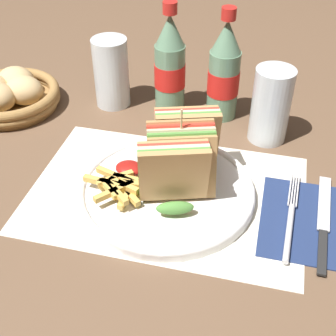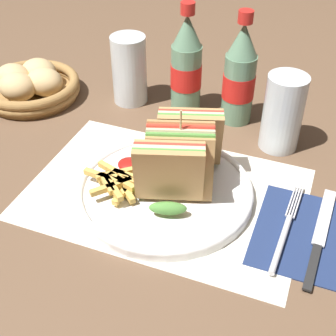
{
  "view_description": "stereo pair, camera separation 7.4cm",
  "coord_description": "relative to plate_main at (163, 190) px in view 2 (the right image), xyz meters",
  "views": [
    {
      "loc": [
        0.14,
        -0.51,
        0.5
      ],
      "look_at": [
        -0.0,
        0.05,
        0.04
      ],
      "focal_mm": 50.0,
      "sensor_mm": 36.0,
      "label": 1
    },
    {
      "loc": [
        0.21,
        -0.49,
        0.5
      ],
      "look_at": [
        -0.0,
        0.05,
        0.04
      ],
      "focal_mm": 50.0,
      "sensor_mm": 36.0,
      "label": 2
    }
  ],
  "objects": [
    {
      "name": "glass_far",
      "position": [
        -0.17,
        0.25,
        0.05
      ],
      "size": [
        0.07,
        0.07,
        0.14
      ],
      "color": "silver",
      "rests_on": "ground_plane"
    },
    {
      "name": "fries_pile",
      "position": [
        -0.06,
        -0.03,
        0.02
      ],
      "size": [
        0.12,
        0.09,
        0.02
      ],
      "color": "gold",
      "rests_on": "plate_main"
    },
    {
      "name": "plate_main",
      "position": [
        0.0,
        0.0,
        0.0
      ],
      "size": [
        0.28,
        0.28,
        0.02
      ],
      "color": "white",
      "rests_on": "ground_plane"
    },
    {
      "name": "ground_plane",
      "position": [
        0.0,
        -0.03,
        -0.01
      ],
      "size": [
        4.0,
        4.0,
        0.0
      ],
      "primitive_type": "plane",
      "color": "brown"
    },
    {
      "name": "ketchup_blob",
      "position": [
        -0.07,
        0.02,
        0.02
      ],
      "size": [
        0.04,
        0.04,
        0.02
      ],
      "color": "maroon",
      "rests_on": "plate_main"
    },
    {
      "name": "knife",
      "position": [
        0.25,
        -0.01,
        -0.0
      ],
      "size": [
        0.02,
        0.21,
        0.0
      ],
      "rotation": [
        0.0,
        0.0,
        -0.04
      ],
      "color": "black",
      "rests_on": "napkin"
    },
    {
      "name": "glass_near",
      "position": [
        0.14,
        0.2,
        0.05
      ],
      "size": [
        0.07,
        0.07,
        0.14
      ],
      "color": "silver",
      "rests_on": "ground_plane"
    },
    {
      "name": "coke_bottle_near",
      "position": [
        -0.06,
        0.26,
        0.08
      ],
      "size": [
        0.06,
        0.06,
        0.22
      ],
      "color": "slate",
      "rests_on": "ground_plane"
    },
    {
      "name": "fork",
      "position": [
        0.2,
        -0.03,
        -0.0
      ],
      "size": [
        0.02,
        0.19,
        0.01
      ],
      "rotation": [
        0.0,
        0.0,
        -0.04
      ],
      "color": "silver",
      "rests_on": "napkin"
    },
    {
      "name": "placemat",
      "position": [
        0.0,
        0.0,
        -0.01
      ],
      "size": [
        0.44,
        0.29,
        0.0
      ],
      "color": "silver",
      "rests_on": "ground_plane"
    },
    {
      "name": "bread_basket",
      "position": [
        -0.37,
        0.19,
        0.02
      ],
      "size": [
        0.2,
        0.2,
        0.07
      ],
      "color": "olive",
      "rests_on": "ground_plane"
    },
    {
      "name": "club_sandwich",
      "position": [
        0.02,
        0.02,
        0.06
      ],
      "size": [
        0.12,
        0.19,
        0.14
      ],
      "color": "tan",
      "rests_on": "plate_main"
    },
    {
      "name": "coke_bottle_far",
      "position": [
        0.05,
        0.26,
        0.08
      ],
      "size": [
        0.06,
        0.06,
        0.22
      ],
      "color": "slate",
      "rests_on": "ground_plane"
    },
    {
      "name": "napkin",
      "position": [
        0.22,
        -0.01,
        -0.01
      ],
      "size": [
        0.14,
        0.18,
        0.0
      ],
      "color": "navy",
      "rests_on": "ground_plane"
    }
  ]
}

